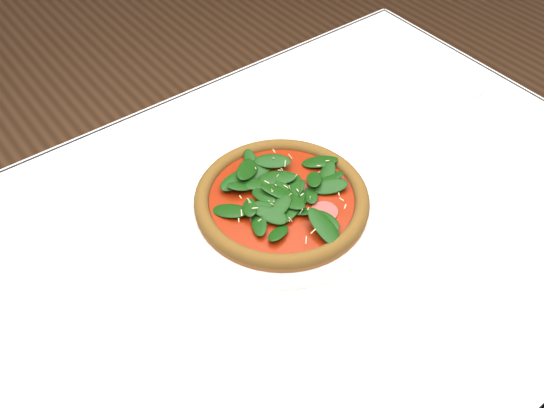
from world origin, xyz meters
TOP-DOWN VIEW (x-y plane):
  - dining_table at (0.00, 0.00)m, footprint 1.21×0.81m
  - plate at (0.03, 0.05)m, footprint 0.31×0.31m
  - pizza at (0.03, 0.05)m, footprint 0.33×0.33m
  - saucer_far at (0.50, 0.12)m, footprint 0.14×0.14m

SIDE VIEW (x-z plane):
  - dining_table at x=0.00m, z-range 0.27..1.02m
  - saucer_far at x=0.50m, z-range 0.75..0.76m
  - plate at x=0.03m, z-range 0.75..0.76m
  - pizza at x=0.03m, z-range 0.76..0.79m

